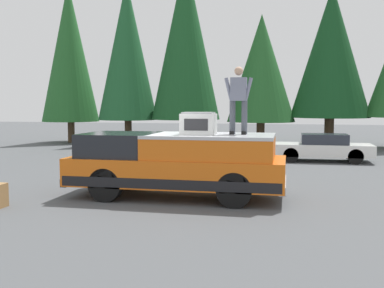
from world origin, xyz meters
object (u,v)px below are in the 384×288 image
pickup_truck (177,164)px  compressor_unit (199,123)px  parked_car_white (322,148)px  person_on_truck_bed (239,98)px  parked_car_maroon (191,147)px

pickup_truck → compressor_unit: size_ratio=6.60×
compressor_unit → parked_car_white: (8.68, -3.62, -1.35)m
person_on_truck_bed → parked_car_white: 8.99m
compressor_unit → person_on_truck_bed: size_ratio=0.50×
pickup_truck → parked_car_maroon: bearing=9.7°
pickup_truck → parked_car_white: 9.51m
compressor_unit → person_on_truck_bed: bearing=-71.1°
compressor_unit → parked_car_maroon: bearing=13.6°
person_on_truck_bed → parked_car_maroon: (7.61, 2.88, -1.97)m
person_on_truck_bed → pickup_truck: bearing=96.0°
pickup_truck → person_on_truck_bed: size_ratio=3.28×
pickup_truck → compressor_unit: compressor_unit is taller
person_on_truck_bed → parked_car_maroon: size_ratio=0.41×
pickup_truck → parked_car_white: pickup_truck is taller
compressor_unit → person_on_truck_bed: (0.33, -0.96, 0.62)m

